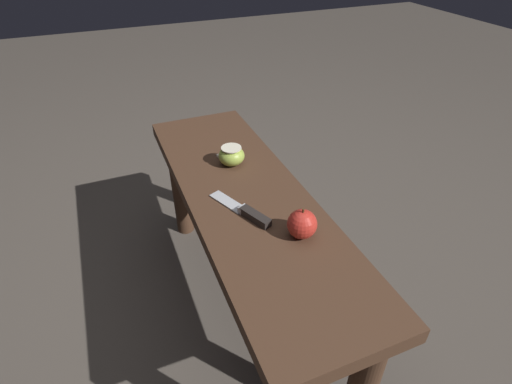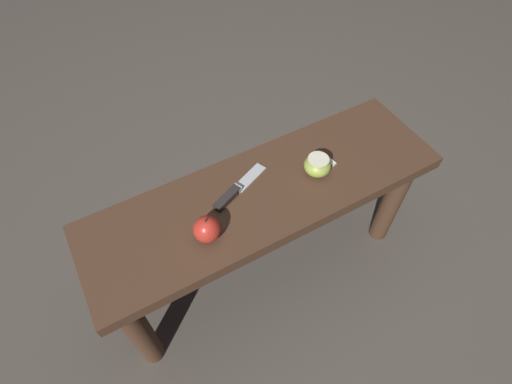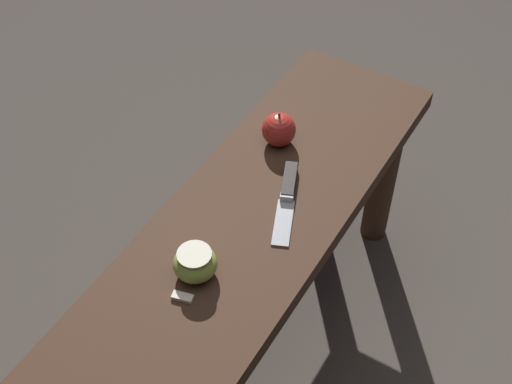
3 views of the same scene
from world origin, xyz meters
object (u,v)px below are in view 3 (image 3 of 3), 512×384
(apple_cut, at_px, (195,263))
(apple_whole, at_px, (279,130))
(wooden_bench, at_px, (252,251))
(knife, at_px, (288,192))

(apple_cut, bearing_deg, apple_whole, 6.71)
(wooden_bench, height_order, apple_cut, apple_cut)
(wooden_bench, relative_size, apple_whole, 13.21)
(knife, xyz_separation_m, apple_whole, (0.12, 0.09, 0.03))
(apple_cut, bearing_deg, wooden_bench, -5.39)
(apple_whole, bearing_deg, knife, -143.36)
(wooden_bench, relative_size, apple_cut, 13.48)
(wooden_bench, height_order, apple_whole, apple_whole)
(knife, distance_m, apple_whole, 0.15)
(wooden_bench, bearing_deg, knife, -19.81)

